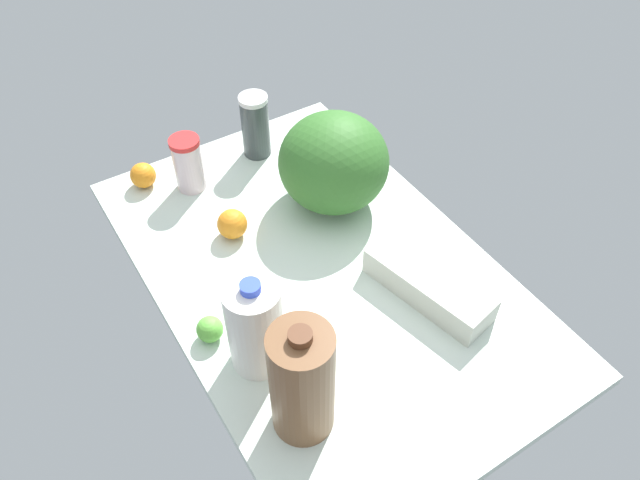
% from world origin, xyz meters
% --- Properties ---
extents(countertop, '(1.20, 0.76, 0.03)m').
position_xyz_m(countertop, '(0.00, 0.00, 0.01)').
color(countertop, silver).
rests_on(countertop, ground).
extents(tumbler_cup, '(0.08, 0.08, 0.16)m').
position_xyz_m(tumbler_cup, '(0.45, 0.14, 0.11)').
color(tumbler_cup, silver).
rests_on(tumbler_cup, countertop).
extents(milk_jug, '(0.12, 0.12, 0.25)m').
position_xyz_m(milk_jug, '(-0.15, 0.25, 0.15)').
color(milk_jug, white).
rests_on(milk_jug, countertop).
extents(shaker_bottle, '(0.08, 0.08, 0.19)m').
position_xyz_m(shaker_bottle, '(0.48, -0.09, 0.13)').
color(shaker_bottle, '#363E40').
rests_on(shaker_bottle, countertop).
extents(egg_carton, '(0.33, 0.17, 0.07)m').
position_xyz_m(egg_carton, '(-0.20, -0.17, 0.07)').
color(egg_carton, beige).
rests_on(egg_carton, countertop).
extents(watermelon, '(0.29, 0.29, 0.26)m').
position_xyz_m(watermelon, '(0.19, -0.16, 0.16)').
color(watermelon, '#336B29').
rests_on(watermelon, countertop).
extents(chocolate_milk_jug, '(0.12, 0.12, 0.30)m').
position_xyz_m(chocolate_milk_jug, '(-0.32, 0.24, 0.17)').
color(chocolate_milk_jug, brown).
rests_on(chocolate_milk_jug, countertop).
extents(orange_far_back, '(0.07, 0.07, 0.07)m').
position_xyz_m(orange_far_back, '(0.52, 0.25, 0.07)').
color(orange_far_back, orange).
rests_on(orange_far_back, countertop).
extents(orange_loose, '(0.08, 0.08, 0.08)m').
position_xyz_m(orange_loose, '(0.22, 0.13, 0.07)').
color(orange_loose, orange).
rests_on(orange_loose, countertop).
extents(lime_near_front, '(0.06, 0.06, 0.06)m').
position_xyz_m(lime_near_front, '(-0.04, 0.31, 0.06)').
color(lime_near_front, '#61B941').
rests_on(lime_near_front, countertop).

